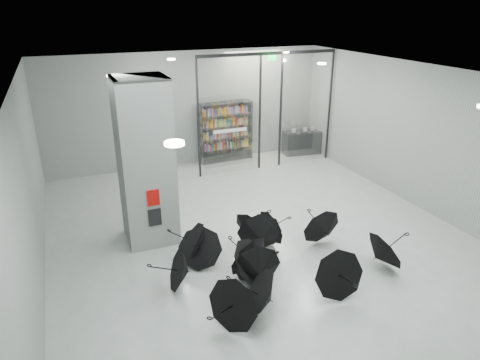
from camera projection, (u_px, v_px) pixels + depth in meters
name	position (u px, v px, depth m)	size (l,w,h in m)	color
room	(281.00, 139.00, 9.13)	(14.00, 14.02, 4.01)	gray
column	(146.00, 163.00, 10.26)	(1.20, 1.20, 4.00)	slate
fire_cabinet	(153.00, 198.00, 9.98)	(0.28, 0.04, 0.38)	#A50A07
info_panel	(155.00, 217.00, 10.17)	(0.30, 0.03, 0.42)	black
exit_sign	(272.00, 58.00, 14.15)	(0.30, 0.06, 0.15)	#0CE533
glass_partition	(268.00, 107.00, 14.93)	(5.06, 0.08, 4.00)	silver
bookshelf	(225.00, 132.00, 16.02)	(1.99, 0.40, 2.19)	black
shop_counter	(302.00, 142.00, 16.99)	(1.48, 0.59, 0.89)	black
umbrella_cluster	(263.00, 263.00, 9.36)	(5.16, 3.71, 1.30)	black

